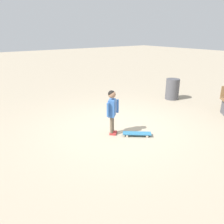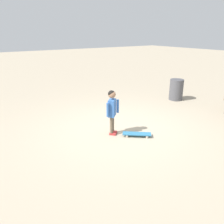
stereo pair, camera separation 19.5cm
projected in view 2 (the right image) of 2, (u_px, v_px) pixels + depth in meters
The scene contains 4 objects.
ground_plane at pixel (121, 129), 5.73m from camera, with size 50.00×50.00×0.00m, color tan.
child_person at pixel (112, 108), 5.22m from camera, with size 0.27×0.40×1.06m.
skateboard at pixel (137, 134), 5.29m from camera, with size 0.56×0.63×0.07m.
trash_bin at pixel (176, 90), 8.02m from camera, with size 0.47×0.47×0.73m, color #4C4C51.
Camera 2 is at (-4.21, 3.15, 2.31)m, focal length 36.63 mm.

